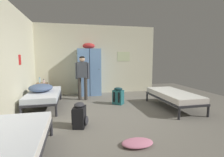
% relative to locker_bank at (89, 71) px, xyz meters
% --- Properties ---
extents(ground_plane, '(9.48, 9.48, 0.00)m').
position_rel_locker_bank_xyz_m(ground_plane, '(0.38, -2.68, -0.97)').
color(ground_plane, slate).
extents(room_backdrop, '(5.00, 5.99, 2.82)m').
position_rel_locker_bank_xyz_m(room_backdrop, '(-0.96, -1.31, 0.44)').
color(room_backdrop, beige).
rests_on(room_backdrop, ground_plane).
extents(locker_bank, '(0.90, 0.55, 2.07)m').
position_rel_locker_bank_xyz_m(locker_bank, '(0.00, 0.00, 0.00)').
color(locker_bank, '#6B93C6').
rests_on(locker_bank, ground_plane).
extents(shelf_unit, '(0.38, 0.30, 0.57)m').
position_rel_locker_bank_xyz_m(shelf_unit, '(-1.76, -0.13, -0.62)').
color(shelf_unit, brown).
rests_on(shelf_unit, ground_plane).
extents(bed_left_rear, '(0.90, 1.90, 0.49)m').
position_rel_locker_bank_xyz_m(bed_left_rear, '(-1.51, -1.44, -0.59)').
color(bed_left_rear, '#28282D').
rests_on(bed_left_rear, ground_plane).
extents(bed_right, '(0.90, 1.90, 0.49)m').
position_rel_locker_bank_xyz_m(bed_right, '(2.27, -2.36, -0.59)').
color(bed_right, '#28282D').
rests_on(bed_right, ground_plane).
extents(bed_left_front, '(0.90, 1.90, 0.49)m').
position_rel_locker_bank_xyz_m(bed_left_front, '(-1.51, -4.40, -0.59)').
color(bed_left_front, '#28282D').
rests_on(bed_left_front, ground_plane).
extents(bedding_heap, '(0.69, 0.78, 0.23)m').
position_rel_locker_bank_xyz_m(bedding_heap, '(-1.60, -1.40, -0.37)').
color(bedding_heap, slate).
rests_on(bedding_heap, bed_left_rear).
extents(person_traveler, '(0.48, 0.27, 1.56)m').
position_rel_locker_bank_xyz_m(person_traveler, '(-0.31, -0.75, -0.03)').
color(person_traveler, '#3D3833').
rests_on(person_traveler, ground_plane).
extents(water_bottle, '(0.06, 0.06, 0.21)m').
position_rel_locker_bank_xyz_m(water_bottle, '(-1.84, -0.11, -0.30)').
color(water_bottle, '#B2DBEA').
rests_on(water_bottle, shelf_unit).
extents(lotion_bottle, '(0.06, 0.06, 0.16)m').
position_rel_locker_bank_xyz_m(lotion_bottle, '(-1.69, -0.17, -0.33)').
color(lotion_bottle, beige).
rests_on(lotion_bottle, shelf_unit).
extents(backpack_black, '(0.39, 0.37, 0.55)m').
position_rel_locker_bank_xyz_m(backpack_black, '(-0.52, -3.19, -0.71)').
color(backpack_black, black).
rests_on(backpack_black, ground_plane).
extents(backpack_teal, '(0.41, 0.42, 0.55)m').
position_rel_locker_bank_xyz_m(backpack_teal, '(0.79, -1.56, -0.71)').
color(backpack_teal, '#23666B').
rests_on(backpack_teal, ground_plane).
extents(clothes_pile_pink, '(0.56, 0.36, 0.09)m').
position_rel_locker_bank_xyz_m(clothes_pile_pink, '(0.41, -4.22, -0.92)').
color(clothes_pile_pink, pink).
rests_on(clothes_pile_pink, ground_plane).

